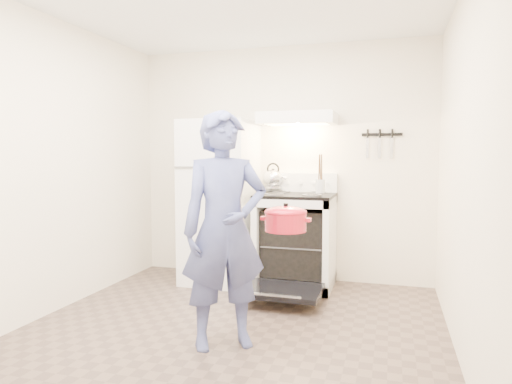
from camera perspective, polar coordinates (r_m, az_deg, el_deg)
floor at (r=3.52m, az=-4.07°, el=-17.81°), size 3.60×3.60×0.00m
back_wall at (r=4.97m, az=3.19°, el=3.57°), size 3.20×0.02×2.50m
refrigerator at (r=4.84m, az=-4.50°, el=-1.21°), size 0.70×0.70×1.70m
stove_body at (r=4.69m, az=4.97°, el=-6.22°), size 0.76×0.65×0.92m
cooktop at (r=4.62m, az=5.01°, el=-0.43°), size 0.76×0.65×0.03m
backsplash at (r=4.89m, az=5.69°, el=1.20°), size 0.76×0.07×0.20m
oven_door at (r=4.21m, az=3.26°, el=-12.19°), size 0.70×0.54×0.04m
oven_rack at (r=4.69m, az=4.97°, el=-6.46°), size 0.60×0.52×0.01m
range_hood at (r=4.69m, az=5.27°, el=9.12°), size 0.76×0.50×0.12m
knife_strip at (r=4.83m, az=15.47°, el=6.94°), size 0.40×0.02×0.03m
pizza_stone at (r=4.62m, az=5.60°, el=-6.46°), size 0.34×0.34×0.02m
tea_kettle at (r=4.89m, az=2.14°, el=1.84°), size 0.25×0.21×0.31m
utensil_jar at (r=4.39m, az=8.04°, el=0.72°), size 0.09×0.09×0.13m
person at (r=3.18m, az=-3.95°, el=-4.73°), size 0.72×0.66×1.65m
dutch_oven at (r=3.45m, az=3.73°, el=-3.71°), size 0.38×0.31×0.25m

